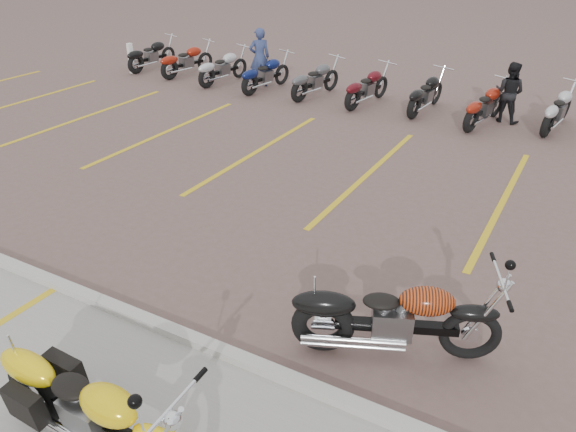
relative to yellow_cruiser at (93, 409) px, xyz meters
The scene contains 9 objects.
ground 3.73m from the yellow_cruiser, 94.42° to the left, with size 100.00×100.00×0.00m, color brown.
curb 1.77m from the yellow_cruiser, 99.59° to the left, with size 60.00×0.18×0.12m, color #ADAAA3.
parking_stripes 7.71m from the yellow_cruiser, 92.12° to the left, with size 38.00×5.50×0.01m, color gold, non-canonical shape.
yellow_cruiser is the anchor object (origin of this frame).
flame_cruiser 3.37m from the yellow_cruiser, 53.39° to the left, with size 2.32×1.12×1.01m.
person_a 13.94m from the yellow_cruiser, 115.47° to the left, with size 0.65×0.43×1.79m, color navy.
person_b 12.78m from the yellow_cruiser, 83.27° to the left, with size 0.75×0.59×1.55m, color black.
bollard 16.03m from the yellow_cruiser, 132.19° to the left, with size 0.15×0.15×1.00m, color white.
bg_bike_row 12.40m from the yellow_cruiser, 92.84° to the left, with size 20.73×2.07×1.10m.
Camera 1 is at (3.84, -6.15, 4.66)m, focal length 35.00 mm.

